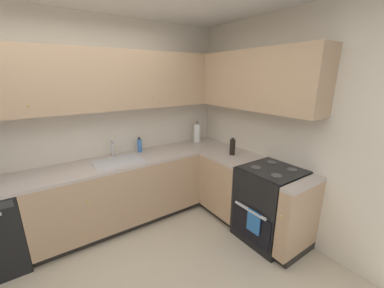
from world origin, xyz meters
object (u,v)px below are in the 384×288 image
at_px(soap_bottle, 140,145).
at_px(oven_range, 270,204).
at_px(paper_towel_roll, 197,133).
at_px(oil_bottle, 232,147).

bearing_deg(soap_bottle, oven_range, -55.64).
relative_size(oven_range, paper_towel_roll, 2.97).
relative_size(oven_range, oil_bottle, 4.47).
xyz_separation_m(oven_range, oil_bottle, (-0.02, 0.65, 0.54)).
height_order(oven_range, paper_towel_roll, paper_towel_roll).
bearing_deg(oven_range, paper_towel_roll, 91.44).
height_order(paper_towel_roll, oil_bottle, paper_towel_roll).
height_order(soap_bottle, oil_bottle, oil_bottle).
bearing_deg(paper_towel_roll, soap_bottle, 178.81).
height_order(oven_range, soap_bottle, soap_bottle).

